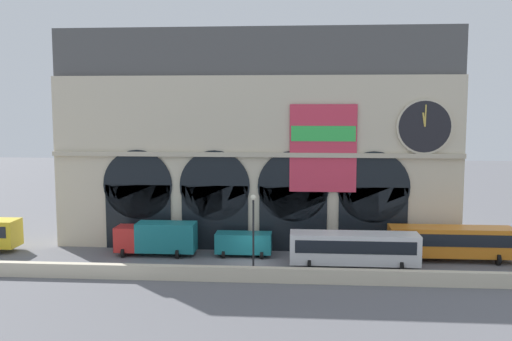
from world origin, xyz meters
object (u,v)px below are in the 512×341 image
(bus_east, at_px, (451,242))
(street_lamp_quayside, at_px, (253,225))
(box_truck_midwest, at_px, (157,237))
(van_center, at_px, (244,243))
(bus_mideast, at_px, (354,248))

(bus_east, relative_size, street_lamp_quayside, 1.59)
(box_truck_midwest, distance_m, van_center, 8.14)
(bus_east, bearing_deg, box_truck_midwest, -179.75)
(box_truck_midwest, xyz_separation_m, van_center, (8.12, 0.34, -0.45))
(box_truck_midwest, bearing_deg, street_lamp_quayside, -34.53)
(box_truck_midwest, relative_size, van_center, 1.44)
(van_center, xyz_separation_m, bus_east, (18.83, -0.22, 0.54))
(box_truck_midwest, distance_m, street_lamp_quayside, 11.98)
(bus_east, bearing_deg, van_center, 179.34)
(van_center, distance_m, bus_mideast, 10.46)
(bus_mideast, bearing_deg, van_center, 161.26)
(box_truck_midwest, height_order, street_lamp_quayside, street_lamp_quayside)
(bus_mideast, xyz_separation_m, bus_east, (8.93, 3.14, 0.00))
(van_center, bearing_deg, bus_east, -0.66)
(box_truck_midwest, xyz_separation_m, bus_mideast, (18.01, -3.02, 0.08))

